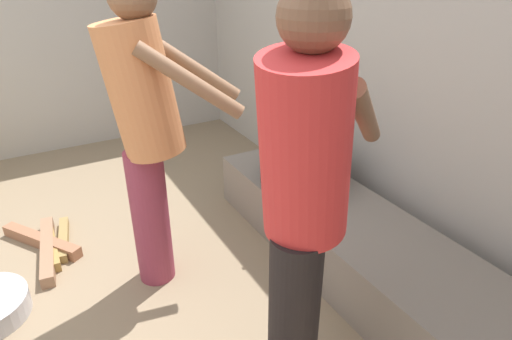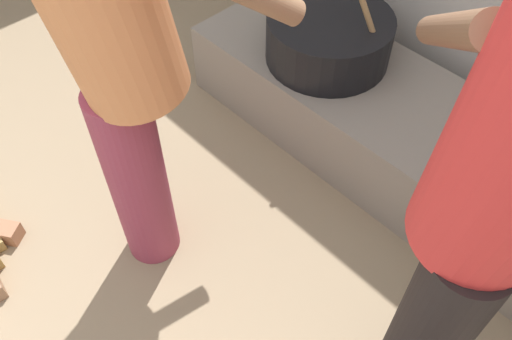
{
  "view_description": "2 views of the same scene",
  "coord_description": "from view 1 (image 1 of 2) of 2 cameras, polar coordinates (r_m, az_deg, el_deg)",
  "views": [
    {
      "loc": [
        1.9,
        0.2,
        1.69
      ],
      "look_at": [
        0.28,
        1.11,
        0.76
      ],
      "focal_mm": 30.72,
      "sensor_mm": 36.0,
      "label": 1
    },
    {
      "loc": [
        0.96,
        0.2,
        1.81
      ],
      "look_at": [
        0.33,
        0.81,
        0.74
      ],
      "focal_mm": 37.19,
      "sensor_mm": 36.0,
      "label": 2
    }
  ],
  "objects": [
    {
      "name": "cook_in_orange_shirt",
      "position": [
        2.22,
        -14.15,
        5.86
      ],
      "size": [
        0.56,
        0.74,
        1.63
      ],
      "color": "#8C3347",
      "rests_on": "ground_plane"
    },
    {
      "name": "hearth_ledge",
      "position": [
        2.67,
        11.68,
        -8.71
      ],
      "size": [
        2.1,
        0.6,
        0.34
      ],
      "primitive_type": "cube",
      "color": "slate",
      "rests_on": "ground_plane"
    },
    {
      "name": "cooking_pot_main",
      "position": [
        2.84,
        5.94,
        0.48
      ],
      "size": [
        0.53,
        0.53,
        0.66
      ],
      "color": "black",
      "rests_on": "hearth_ledge"
    },
    {
      "name": "cook_in_red_shirt",
      "position": [
        1.51,
        6.14,
        -3.41
      ],
      "size": [
        0.66,
        0.73,
        1.63
      ],
      "color": "black",
      "rests_on": "ground_plane"
    },
    {
      "name": "firewood_pile",
      "position": [
        3.09,
        -25.41,
        -8.73
      ],
      "size": [
        0.74,
        0.42,
        0.07
      ],
      "color": "olive",
      "rests_on": "ground_plane"
    },
    {
      "name": "block_enclosure_rear",
      "position": [
        2.87,
        17.24,
        11.29
      ],
      "size": [
        5.09,
        0.2,
        1.98
      ],
      "primitive_type": "cube",
      "color": "#ADA8A0",
      "rests_on": "ground_plane"
    },
    {
      "name": "ground_plane",
      "position": [
        2.55,
        -27.25,
        -18.57
      ],
      "size": [
        9.77,
        9.77,
        0.0
      ],
      "primitive_type": "plane",
      "color": "#847056"
    }
  ]
}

